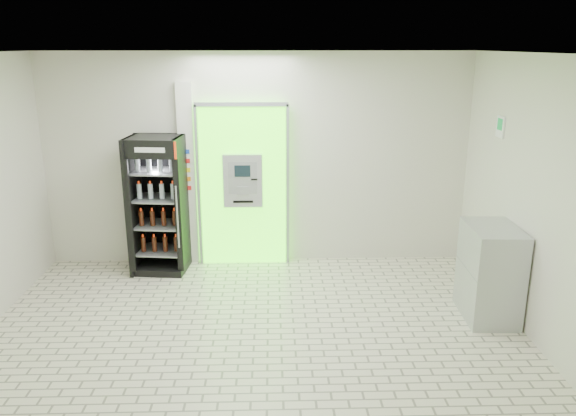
{
  "coord_description": "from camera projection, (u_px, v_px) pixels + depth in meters",
  "views": [
    {
      "loc": [
        0.21,
        -5.33,
        3.09
      ],
      "look_at": [
        0.4,
        1.2,
        1.17
      ],
      "focal_mm": 35.0,
      "sensor_mm": 36.0,
      "label": 1
    }
  ],
  "objects": [
    {
      "name": "pillar",
      "position": [
        188.0,
        175.0,
        7.93
      ],
      "size": [
        0.22,
        0.11,
        2.6
      ],
      "color": "silver",
      "rests_on": "ground"
    },
    {
      "name": "exit_sign",
      "position": [
        501.0,
        127.0,
        6.8
      ],
      "size": [
        0.02,
        0.22,
        0.26
      ],
      "color": "white",
      "rests_on": "room_shell"
    },
    {
      "name": "beverage_cooler",
      "position": [
        159.0,
        207.0,
        7.77
      ],
      "size": [
        0.78,
        0.72,
        1.9
      ],
      "rotation": [
        0.0,
        0.0,
        -0.11
      ],
      "color": "black",
      "rests_on": "ground"
    },
    {
      "name": "room_shell",
      "position": [
        251.0,
        177.0,
        5.45
      ],
      "size": [
        6.0,
        6.0,
        6.0
      ],
      "color": "beige",
      "rests_on": "ground"
    },
    {
      "name": "ground",
      "position": [
        254.0,
        345.0,
        5.97
      ],
      "size": [
        6.0,
        6.0,
        0.0
      ],
      "primitive_type": "plane",
      "color": "beige",
      "rests_on": "ground"
    },
    {
      "name": "steel_cabinet",
      "position": [
        490.0,
        273.0,
        6.47
      ],
      "size": [
        0.59,
        0.85,
        1.1
      ],
      "rotation": [
        0.0,
        0.0,
        -0.04
      ],
      "color": "#AAACB1",
      "rests_on": "ground"
    },
    {
      "name": "atm_assembly",
      "position": [
        243.0,
        184.0,
        7.95
      ],
      "size": [
        1.3,
        0.24,
        2.33
      ],
      "color": "#49F617",
      "rests_on": "ground"
    }
  ]
}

